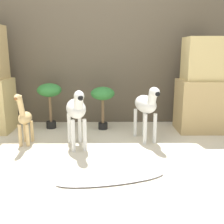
{
  "coord_description": "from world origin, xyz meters",
  "views": [
    {
      "loc": [
        0.19,
        -2.28,
        1.06
      ],
      "look_at": [
        0.22,
        0.62,
        0.37
      ],
      "focal_mm": 42.0,
      "sensor_mm": 36.0,
      "label": 1
    }
  ],
  "objects_px": {
    "potted_palm_back": "(49,93)",
    "zebra_left": "(76,110)",
    "potted_palm_front": "(103,96)",
    "surfboard": "(110,178)",
    "giraffe_figurine": "(24,118)",
    "zebra_right": "(146,105)"
  },
  "relations": [
    {
      "from": "potted_palm_front",
      "to": "surfboard",
      "type": "xyz_separation_m",
      "value": [
        0.09,
        -1.45,
        -0.44
      ]
    },
    {
      "from": "zebra_left",
      "to": "surfboard",
      "type": "xyz_separation_m",
      "value": [
        0.36,
        -0.75,
        -0.42
      ]
    },
    {
      "from": "potted_palm_front",
      "to": "surfboard",
      "type": "height_order",
      "value": "potted_palm_front"
    },
    {
      "from": "potted_palm_front",
      "to": "potted_palm_back",
      "type": "distance_m",
      "value": 0.72
    },
    {
      "from": "giraffe_figurine",
      "to": "potted_palm_back",
      "type": "relative_size",
      "value": 0.98
    },
    {
      "from": "potted_palm_back",
      "to": "zebra_left",
      "type": "bearing_deg",
      "value": -58.93
    },
    {
      "from": "zebra_right",
      "to": "surfboard",
      "type": "xyz_separation_m",
      "value": [
        -0.43,
        -0.99,
        -0.42
      ]
    },
    {
      "from": "surfboard",
      "to": "potted_palm_front",
      "type": "bearing_deg",
      "value": 93.73
    },
    {
      "from": "giraffe_figurine",
      "to": "potted_palm_back",
      "type": "height_order",
      "value": "potted_palm_back"
    },
    {
      "from": "zebra_right",
      "to": "surfboard",
      "type": "bearing_deg",
      "value": -113.38
    },
    {
      "from": "zebra_left",
      "to": "potted_palm_front",
      "type": "height_order",
      "value": "zebra_left"
    },
    {
      "from": "zebra_right",
      "to": "surfboard",
      "type": "relative_size",
      "value": 0.71
    },
    {
      "from": "zebra_left",
      "to": "potted_palm_back",
      "type": "distance_m",
      "value": 0.88
    },
    {
      "from": "zebra_right",
      "to": "zebra_left",
      "type": "distance_m",
      "value": 0.82
    },
    {
      "from": "giraffe_figurine",
      "to": "potted_palm_front",
      "type": "relative_size",
      "value": 1.05
    },
    {
      "from": "zebra_right",
      "to": "potted_palm_front",
      "type": "bearing_deg",
      "value": 138.22
    },
    {
      "from": "potted_palm_front",
      "to": "surfboard",
      "type": "relative_size",
      "value": 0.61
    },
    {
      "from": "surfboard",
      "to": "potted_palm_back",
      "type": "bearing_deg",
      "value": 118.4
    },
    {
      "from": "zebra_left",
      "to": "giraffe_figurine",
      "type": "height_order",
      "value": "zebra_left"
    },
    {
      "from": "zebra_right",
      "to": "giraffe_figurine",
      "type": "bearing_deg",
      "value": -174.6
    },
    {
      "from": "potted_palm_back",
      "to": "surfboard",
      "type": "xyz_separation_m",
      "value": [
        0.81,
        -1.51,
        -0.47
      ]
    },
    {
      "from": "zebra_left",
      "to": "potted_palm_front",
      "type": "bearing_deg",
      "value": 69.21
    }
  ]
}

